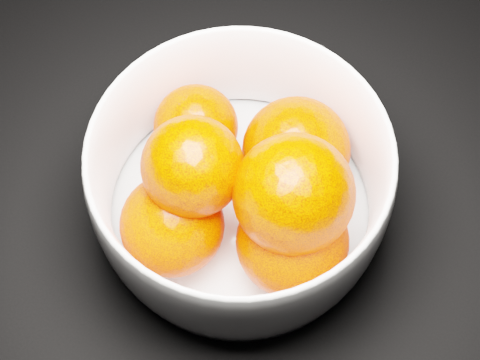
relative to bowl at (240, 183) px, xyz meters
The scene contains 2 objects.
bowl is the anchor object (origin of this frame).
orange_pile 0.02m from the bowl, 13.41° to the right, with size 0.22×0.21×0.15m.
Camera 1 is at (0.08, 0.03, 0.57)m, focal length 50.00 mm.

